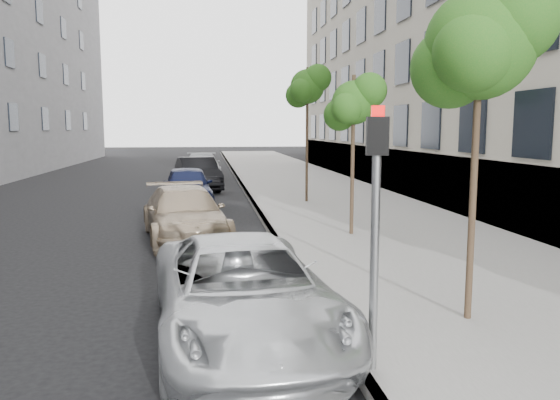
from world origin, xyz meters
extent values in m
plane|color=black|center=(0.00, 0.00, 0.00)|extent=(160.00, 160.00, 0.00)
cube|color=gray|center=(4.30, 24.00, 0.07)|extent=(6.40, 72.00, 0.14)
cube|color=#9E9B93|center=(1.18, 24.00, 0.07)|extent=(0.15, 72.00, 0.14)
cylinder|color=#38281C|center=(3.20, 1.50, 2.44)|extent=(0.10, 0.10, 4.61)
sphere|color=#1B6319|center=(3.20, 1.50, 4.05)|extent=(1.52, 1.52, 1.52)
sphere|color=#1B6319|center=(3.55, 1.30, 4.35)|extent=(1.21, 1.21, 1.21)
sphere|color=#1B6319|center=(2.90, 1.75, 3.75)|extent=(1.14, 1.14, 1.14)
cylinder|color=#38281C|center=(3.20, 8.00, 2.19)|extent=(0.10, 0.10, 4.11)
sphere|color=#1B6319|center=(3.20, 8.00, 3.55)|extent=(1.12, 1.12, 1.12)
sphere|color=#1B6319|center=(3.55, 7.80, 3.85)|extent=(0.90, 0.90, 0.90)
sphere|color=#1B6319|center=(2.90, 8.25, 3.25)|extent=(0.84, 0.84, 0.84)
cylinder|color=#38281C|center=(3.20, 14.50, 2.64)|extent=(0.10, 0.10, 4.99)
sphere|color=#1B6319|center=(3.20, 14.50, 4.43)|extent=(1.27, 1.27, 1.27)
sphere|color=#1B6319|center=(3.55, 14.30, 4.73)|extent=(1.02, 1.02, 1.02)
sphere|color=#1B6319|center=(2.90, 14.75, 4.13)|extent=(0.96, 0.96, 0.96)
cylinder|color=#939699|center=(1.30, 0.04, 1.37)|extent=(0.10, 0.10, 2.47)
cube|color=black|center=(1.30, 0.04, 2.82)|extent=(0.27, 0.23, 0.42)
cube|color=red|center=(1.30, 0.04, 3.09)|extent=(0.16, 0.13, 0.12)
imported|color=silver|center=(-0.10, 1.43, 0.69)|extent=(2.73, 5.15, 1.38)
imported|color=tan|center=(-1.15, 8.35, 0.69)|extent=(2.68, 5.00, 1.38)
imported|color=#101535|center=(-1.28, 14.75, 0.75)|extent=(2.04, 4.49, 1.50)
imported|color=black|center=(-0.98, 20.03, 0.77)|extent=(2.40, 4.87, 1.54)
imported|color=gray|center=(-0.81, 25.86, 0.74)|extent=(2.14, 5.11, 1.47)
camera|label=1|loc=(-0.57, -5.78, 2.91)|focal=35.00mm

